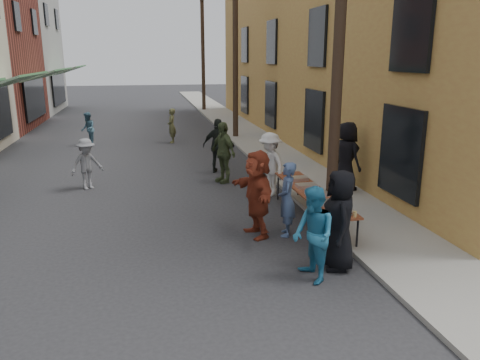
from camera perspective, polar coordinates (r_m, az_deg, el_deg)
name	(u,v)px	position (r m, az deg, el deg)	size (l,w,h in m)	color
ground	(155,297)	(8.12, -10.30, -13.83)	(120.00, 120.00, 0.00)	#28282B
sidewalk	(250,137)	(23.02, 1.18, 5.32)	(2.20, 60.00, 0.10)	gray
building_ochre	(382,31)	(23.91, 16.90, 16.98)	(10.00, 28.00, 10.00)	#AD783E
utility_pole_near	(340,26)	(11.04, 12.08, 17.86)	(0.26, 0.26, 9.00)	#2D2116
utility_pole_mid	(235,42)	(22.56, -0.57, 16.48)	(0.26, 0.26, 9.00)	#2D2116
utility_pole_far	(203,47)	(34.42, -4.56, 15.88)	(0.26, 0.26, 9.00)	#2D2116
serving_table	(312,193)	(11.25, 8.79, -1.59)	(0.70, 4.00, 0.75)	#612A17
catering_tray_sausage	(340,212)	(9.77, 12.14, -3.82)	(0.50, 0.33, 0.08)	maroon
catering_tray_foil_b	(328,202)	(10.33, 10.71, -2.71)	(0.50, 0.33, 0.08)	#B2B2B7
catering_tray_buns	(317,193)	(10.96, 9.34, -1.63)	(0.50, 0.33, 0.08)	tan
catering_tray_foil_d	(307,186)	(11.59, 8.13, -0.67)	(0.50, 0.33, 0.08)	#B2B2B7
catering_tray_buns_end	(298,178)	(12.22, 7.03, 0.19)	(0.50, 0.33, 0.08)	tan
condiment_jar_a	(336,217)	(9.42, 11.64, -4.49)	(0.07, 0.07, 0.08)	#A57F26
condiment_jar_b	(334,216)	(9.51, 11.40, -4.30)	(0.07, 0.07, 0.08)	#A57F26
condiment_jar_c	(332,214)	(9.60, 11.17, -4.11)	(0.07, 0.07, 0.08)	#A57F26
cup_stack	(355,214)	(9.63, 13.83, -4.08)	(0.08, 0.08, 0.12)	tan
guest_front_a	(340,220)	(8.81, 12.04, -4.80)	(0.93, 0.60, 1.89)	black
guest_front_b	(287,199)	(10.30, 5.74, -2.36)	(0.60, 0.40, 1.66)	#475E8A
guest_front_c	(313,235)	(8.28, 8.92, -6.63)	(0.83, 0.65, 1.71)	teal
guest_front_d	(270,164)	(13.25, 3.68, 1.93)	(1.17, 0.67, 1.81)	silver
guest_front_e	(223,152)	(14.62, -2.07, 3.39)	(1.12, 0.47, 1.91)	#495933
guest_queue_back	(257,194)	(10.19, 2.08, -1.66)	(1.79, 0.57, 1.93)	maroon
server	(346,156)	(13.74, 12.85, 2.83)	(0.97, 0.63, 1.98)	black
passerby_left	(87,164)	(14.61, -18.19, 1.87)	(0.99, 0.57, 1.53)	slate
passerby_mid	(219,146)	(15.89, -2.63, 4.18)	(1.08, 0.45, 1.84)	black
passerby_right	(172,126)	(21.72, -8.33, 6.56)	(0.57, 0.38, 1.57)	brown
passerby_far	(88,129)	(21.90, -18.04, 5.94)	(0.72, 0.56, 1.48)	#436C82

